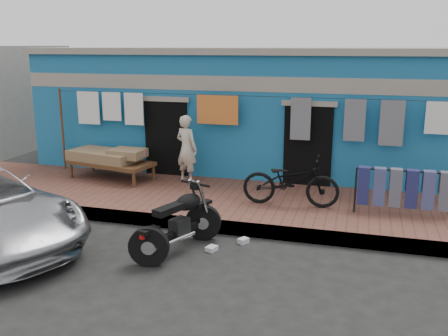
# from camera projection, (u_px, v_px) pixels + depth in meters

# --- Properties ---
(ground) EXTENTS (80.00, 80.00, 0.00)m
(ground) POSITION_uv_depth(u_px,v_px,m) (189.00, 267.00, 7.92)
(ground) COLOR black
(ground) RESTS_ON ground
(sidewalk) EXTENTS (28.00, 3.00, 0.25)m
(sidewalk) POSITION_uv_depth(u_px,v_px,m) (237.00, 204.00, 10.69)
(sidewalk) COLOR brown
(sidewalk) RESTS_ON ground
(curb) EXTENTS (28.00, 0.10, 0.25)m
(curb) POSITION_uv_depth(u_px,v_px,m) (217.00, 227.00, 9.33)
(curb) COLOR gray
(curb) RESTS_ON ground
(building) EXTENTS (12.20, 5.20, 3.36)m
(building) POSITION_uv_depth(u_px,v_px,m) (273.00, 109.00, 14.03)
(building) COLOR #1A6198
(building) RESTS_ON ground
(clothesline) EXTENTS (10.06, 0.06, 2.10)m
(clothesline) POSITION_uv_depth(u_px,v_px,m) (244.00, 118.00, 11.49)
(clothesline) COLOR brown
(clothesline) RESTS_ON sidewalk
(seated_person) EXTENTS (0.68, 0.57, 1.60)m
(seated_person) POSITION_uv_depth(u_px,v_px,m) (187.00, 149.00, 11.76)
(seated_person) COLOR beige
(seated_person) RESTS_ON sidewalk
(bicycle) EXTENTS (1.96, 0.76, 1.25)m
(bicycle) POSITION_uv_depth(u_px,v_px,m) (291.00, 176.00, 10.04)
(bicycle) COLOR black
(bicycle) RESTS_ON sidewalk
(motorcycle) EXTENTS (1.74, 2.13, 1.12)m
(motorcycle) POSITION_uv_depth(u_px,v_px,m) (177.00, 221.00, 8.38)
(motorcycle) COLOR black
(motorcycle) RESTS_ON ground
(charpoy) EXTENTS (2.56, 1.86, 0.73)m
(charpoy) POSITION_uv_depth(u_px,v_px,m) (112.00, 164.00, 12.13)
(charpoy) COLOR brown
(charpoy) RESTS_ON sidewalk
(jeans_rack) EXTENTS (1.88, 0.38, 0.90)m
(jeans_rack) POSITION_uv_depth(u_px,v_px,m) (403.00, 191.00, 9.62)
(jeans_rack) COLOR black
(jeans_rack) RESTS_ON sidewalk
(litter_a) EXTENTS (0.20, 0.18, 0.07)m
(litter_a) POSITION_uv_depth(u_px,v_px,m) (152.00, 234.00, 9.21)
(litter_a) COLOR silver
(litter_a) RESTS_ON ground
(litter_b) EXTENTS (0.21, 0.22, 0.09)m
(litter_b) POSITION_uv_depth(u_px,v_px,m) (243.00, 241.00, 8.87)
(litter_b) COLOR silver
(litter_b) RESTS_ON ground
(litter_c) EXTENTS (0.21, 0.23, 0.08)m
(litter_c) POSITION_uv_depth(u_px,v_px,m) (212.00, 249.00, 8.55)
(litter_c) COLOR silver
(litter_c) RESTS_ON ground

